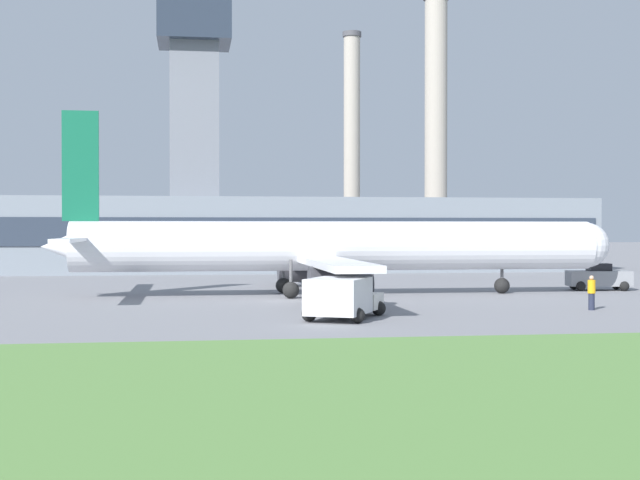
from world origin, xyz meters
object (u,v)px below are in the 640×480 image
object	(u,v)px
fuel_truck	(342,298)
pushback_tug	(599,278)
airplane	(330,248)
ground_crew_person	(592,292)

from	to	relation	value
fuel_truck	pushback_tug	bearing A→B (deg)	38.81
pushback_tug	fuel_truck	size ratio (longest dim) A/B	0.75
airplane	pushback_tug	bearing A→B (deg)	5.63
fuel_truck	ground_crew_person	size ratio (longest dim) A/B	3.27
airplane	ground_crew_person	world-z (taller)	airplane
fuel_truck	ground_crew_person	world-z (taller)	fuel_truck
pushback_tug	airplane	bearing A→B (deg)	-174.37
pushback_tug	fuel_truck	bearing A→B (deg)	-141.19
fuel_truck	ground_crew_person	xyz separation A→B (m)	(13.46, 2.75, -0.07)
fuel_truck	ground_crew_person	distance (m)	13.74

